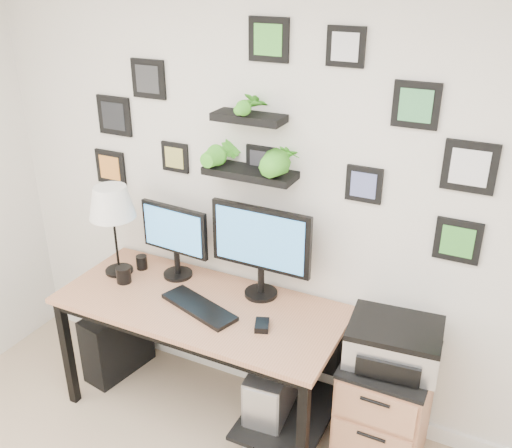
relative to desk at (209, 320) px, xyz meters
The scene contains 14 objects.
room 0.79m from the desk, 36.01° to the left, with size 4.00×4.00×4.00m.
desk is the anchor object (origin of this frame).
monitor_left 0.52m from the desk, 152.90° to the left, with size 0.45×0.19×0.45m.
monitor_right 0.53m from the desk, 38.30° to the left, with size 0.58×0.19×0.54m.
keyboard 0.16m from the desk, 93.83° to the right, with size 0.47×0.15×0.02m, color black.
mouse 0.41m from the desk, 14.40° to the right, with size 0.07×0.11×0.03m, color black.
table_lamp 0.87m from the desk, behind, with size 0.27×0.27×0.55m.
mug 0.58m from the desk, behind, with size 0.09×0.09×0.10m, color black.
pen_cup 0.60m from the desk, 165.91° to the left, with size 0.07×0.07×0.09m, color black.
pc_tower_black 0.83m from the desk, behind, with size 0.20×0.45×0.45m, color black.
pc_tower_grey 0.57m from the desk, ahead, with size 0.25×0.49×0.47m.
file_cabinet 1.06m from the desk, ahead, with size 0.43×0.53×0.67m.
printer 1.04m from the desk, ahead, with size 0.47×0.40×0.20m.
wall_decor 1.07m from the desk, 56.51° to the left, with size 2.32×0.18×1.09m.
Camera 1 is at (0.99, -0.63, 2.48)m, focal length 40.00 mm.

